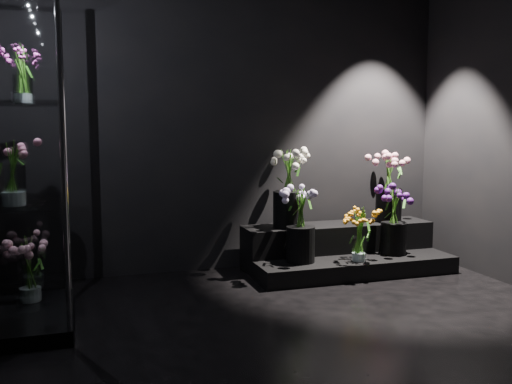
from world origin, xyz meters
name	(u,v)px	position (x,y,z in m)	size (l,w,h in m)	color
floor	(325,346)	(0.00, 0.00, 0.00)	(4.00, 4.00, 0.00)	black
wall_back	(233,114)	(0.00, 2.00, 1.40)	(4.00, 4.00, 0.00)	black
display_riser	(343,251)	(0.93, 1.65, 0.16)	(1.78, 0.79, 0.40)	black
display_case	(20,165)	(-1.70, 0.92, 1.05)	(0.57, 0.95, 2.10)	black
bouquet_orange_bells	(359,233)	(0.91, 1.30, 0.39)	(0.35, 0.35, 0.46)	white
bouquet_lilac	(301,220)	(0.43, 1.43, 0.50)	(0.44, 0.44, 0.63)	black
bouquet_purple	(394,216)	(1.34, 1.46, 0.49)	(0.43, 0.43, 0.61)	black
bouquet_cream_roses	(288,184)	(0.43, 1.74, 0.78)	(0.48, 0.48, 0.69)	black
bouquet_pink_roses	(389,179)	(1.45, 1.75, 0.79)	(0.50, 0.50, 0.68)	black
bouquet_case_pink	(12,170)	(-1.72, 0.70, 1.03)	(0.31, 0.31, 0.40)	white
bouquet_case_magenta	(22,75)	(-1.67, 1.10, 1.62)	(0.26, 0.26, 0.36)	white
bouquet_case_base_pink	(29,267)	(-1.69, 1.14, 0.34)	(0.37, 0.37, 0.45)	white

